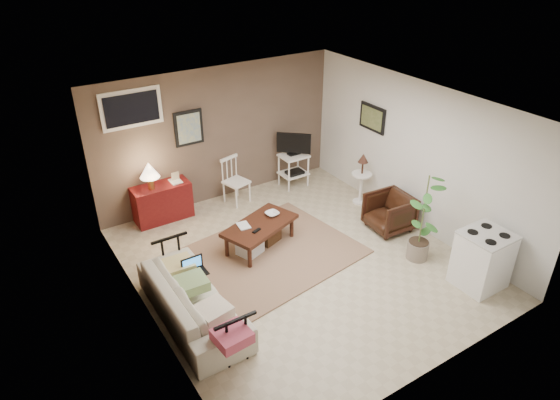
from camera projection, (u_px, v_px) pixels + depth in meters
floor at (298, 263)px, 7.45m from camera, size 5.00×5.00×0.00m
art_back at (189, 128)px, 8.30m from camera, size 0.50×0.03×0.60m
art_right at (372, 118)px, 8.53m from camera, size 0.03×0.60×0.45m
window at (131, 109)px, 7.64m from camera, size 0.96×0.03×0.60m
rug at (270, 253)px, 7.63m from camera, size 2.76×2.33×0.02m
coffee_table at (260, 234)px, 7.69m from camera, size 1.32×0.98×0.45m
sofa at (192, 294)px, 6.23m from camera, size 0.58×1.97×0.77m
sofa_pillows at (202, 297)px, 6.04m from camera, size 0.38×1.87×0.13m
sofa_end_rails at (200, 294)px, 6.31m from camera, size 0.53×1.97×0.66m
laptop at (194, 268)px, 6.51m from camera, size 0.30×0.22×0.21m
red_console at (161, 199)px, 8.37m from camera, size 0.96×0.42×1.10m
spindle_chair at (236, 182)px, 8.89m from camera, size 0.46×0.46×0.84m
tv_stand at (294, 159)px, 9.36m from camera, size 0.50×0.46×1.07m
side_table at (362, 173)px, 8.77m from camera, size 0.36×0.36×0.96m
armchair at (389, 211)px, 8.12m from camera, size 0.66×0.69×0.67m
potted_plant at (423, 215)px, 7.19m from camera, size 0.35×0.35×1.41m
stove at (482, 259)px, 6.82m from camera, size 0.64×0.60×0.84m
bowl at (272, 209)px, 7.78m from camera, size 0.21×0.07×0.21m
book_table at (238, 221)px, 7.46m from camera, size 0.17×0.04×0.23m
book_console at (170, 177)px, 8.26m from camera, size 0.18×0.02×0.24m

